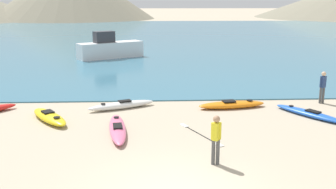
% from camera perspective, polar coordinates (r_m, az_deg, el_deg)
% --- Properties ---
extents(bay_water, '(160.00, 70.00, 0.06)m').
position_cam_1_polar(bay_water, '(53.69, -2.08, 8.56)').
color(bay_water, teal).
rests_on(bay_water, ground_plane).
extents(kayak_on_sand_0, '(2.33, 3.18, 0.29)m').
position_cam_1_polar(kayak_on_sand_0, '(17.70, 19.83, -2.62)').
color(kayak_on_sand_0, blue).
rests_on(kayak_on_sand_0, ground_plane).
extents(kayak_on_sand_1, '(3.10, 1.77, 0.37)m').
position_cam_1_polar(kayak_on_sand_1, '(17.94, -6.76, -1.54)').
color(kayak_on_sand_1, white).
rests_on(kayak_on_sand_1, ground_plane).
extents(kayak_on_sand_3, '(3.20, 1.24, 0.36)m').
position_cam_1_polar(kayak_on_sand_3, '(18.17, 9.24, -1.45)').
color(kayak_on_sand_3, orange).
rests_on(kayak_on_sand_3, ground_plane).
extents(kayak_on_sand_4, '(1.02, 3.53, 0.34)m').
position_cam_1_polar(kayak_on_sand_4, '(14.81, -7.34, -4.93)').
color(kayak_on_sand_4, '#E5668C').
rests_on(kayak_on_sand_4, ground_plane).
extents(kayak_on_sand_5, '(2.26, 2.79, 0.38)m').
position_cam_1_polar(kayak_on_sand_5, '(16.78, -16.84, -3.11)').
color(kayak_on_sand_5, yellow).
rests_on(kayak_on_sand_5, ground_plane).
extents(person_near_foreground, '(0.31, 0.27, 1.53)m').
position_cam_1_polar(person_near_foreground, '(11.80, 6.98, -6.10)').
color(person_near_foreground, '#4C4C4C').
rests_on(person_near_foreground, ground_plane).
extents(person_near_waterline, '(0.31, 0.25, 1.53)m').
position_cam_1_polar(person_near_waterline, '(19.96, 21.54, 1.26)').
color(person_near_waterline, '#4C4C4C').
rests_on(person_near_waterline, ground_plane).
extents(moored_boat_1, '(5.43, 3.98, 2.22)m').
position_cam_1_polar(moored_boat_1, '(33.12, -8.44, 6.61)').
color(moored_boat_1, white).
rests_on(moored_boat_1, bay_water).
extents(loose_paddle, '(1.34, 2.59, 0.03)m').
position_cam_1_polar(loose_paddle, '(14.54, 4.67, -5.77)').
color(loose_paddle, black).
rests_on(loose_paddle, ground_plane).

